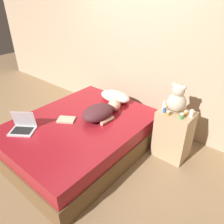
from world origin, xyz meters
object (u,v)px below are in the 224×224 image
Objects in this scene: book at (66,120)px; teddy_bear at (177,99)px; bottle_green at (182,116)px; bottle_clear at (164,106)px; person_lying at (101,112)px; bottle_amber at (168,113)px; pillow at (115,96)px; laptop at (23,126)px; bottle_blue at (164,109)px; bottle_orange at (185,113)px; bottle_white at (192,113)px.

teddy_bear is at bearing 35.74° from book.
teddy_bear is 0.24m from bottle_green.
teddy_bear reaches higher than bottle_clear.
person_lying is 0.93m from bottle_amber.
teddy_bear is at bearing 24.31° from bottle_clear.
laptop is (-0.39, -1.44, -0.02)m from pillow.
bottle_clear is 1.45× the size of bottle_green.
laptop is 1.34× the size of book.
bottle_green reaches higher than book.
bottle_clear is at bearing 122.87° from bottle_blue.
laptop is 4.00× the size of bottle_blue.
bottle_orange is at bearing 31.47° from book.
bottle_orange is at bearing -13.35° from teddy_bear.
laptop is at bearing -139.71° from bottle_amber.
person_lying reaches higher than book.
teddy_bear is 0.20m from bottle_blue.
person_lying is 1.14m from bottle_orange.
bottle_orange is 1.61m from book.
person_lying is 0.50m from book.
pillow is at bearing 170.79° from bottle_green.
pillow is 1.11m from teddy_bear.
bottle_clear reaches higher than bottle_amber.
bottle_white is (0.36, 0.05, -0.01)m from bottle_clear.
bottle_green is at bearing 8.94° from bottle_amber.
bottle_clear reaches higher than bottle_white.
bottle_clear is 0.29m from bottle_orange.
teddy_bear is 3.92× the size of bottle_blue.
bottle_clear reaches higher than bottle_blue.
bottle_white reaches higher than book.
bottle_green is at bearing -92.66° from bottle_orange.
bottle_amber reaches higher than laptop.
bottle_amber is at bearing -143.68° from bottle_orange.
bottle_orange is 0.07m from bottle_white.
bottle_white reaches higher than pillow.
bottle_blue is at bearing 179.33° from bottle_green.
teddy_bear is 1.53m from book.
bottle_clear is 1.58× the size of bottle_orange.
book is at bearing 29.22° from laptop.
bottle_blue is 0.33× the size of book.
pillow is 5.75× the size of bottle_white.
bottle_blue is (-0.25, -0.10, 0.01)m from bottle_orange.
book is at bearing -127.75° from person_lying.
teddy_bear reaches higher than bottle_green.
pillow is at bearing 176.89° from bottle_white.
pillow is 7.74× the size of bottle_orange.
bottle_green is (-0.07, -0.13, -0.01)m from bottle_white.
bottle_green is at bearing -43.05° from teddy_bear.
bottle_amber is (0.86, 0.34, 0.14)m from person_lying.
bottle_blue reaches higher than laptop.
pillow is 0.96m from bottle_clear.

